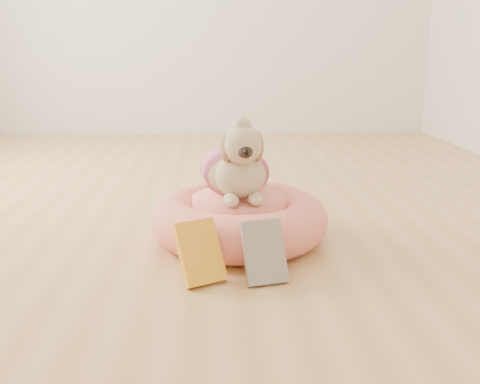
{
  "coord_description": "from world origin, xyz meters",
  "views": [
    {
      "loc": [
        0.19,
        -2.29,
        0.68
      ],
      "look_at": [
        0.29,
        -0.47,
        0.2
      ],
      "focal_mm": 40.0,
      "sensor_mm": 36.0,
      "label": 1
    }
  ],
  "objects_px": {
    "pet_bed": "(239,219)",
    "book_yellow": "(200,252)",
    "dog": "(237,154)",
    "book_white": "(264,252)"
  },
  "relations": [
    {
      "from": "pet_bed",
      "to": "book_yellow",
      "type": "height_order",
      "value": "book_yellow"
    },
    {
      "from": "dog",
      "to": "book_yellow",
      "type": "distance_m",
      "value": 0.45
    },
    {
      "from": "pet_bed",
      "to": "dog",
      "type": "relative_size",
      "value": 1.55
    },
    {
      "from": "book_yellow",
      "to": "book_white",
      "type": "bearing_deg",
      "value": -29.0
    },
    {
      "from": "book_white",
      "to": "dog",
      "type": "bearing_deg",
      "value": 86.36
    },
    {
      "from": "pet_bed",
      "to": "book_white",
      "type": "bearing_deg",
      "value": -81.03
    },
    {
      "from": "pet_bed",
      "to": "book_yellow",
      "type": "relative_size",
      "value": 3.31
    },
    {
      "from": "book_yellow",
      "to": "pet_bed",
      "type": "bearing_deg",
      "value": 42.47
    },
    {
      "from": "dog",
      "to": "book_white",
      "type": "relative_size",
      "value": 2.15
    },
    {
      "from": "pet_bed",
      "to": "book_white",
      "type": "relative_size",
      "value": 3.33
    }
  ]
}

